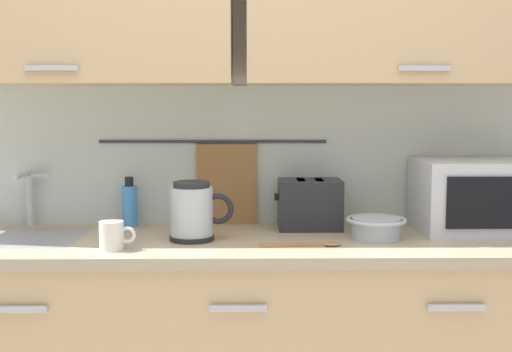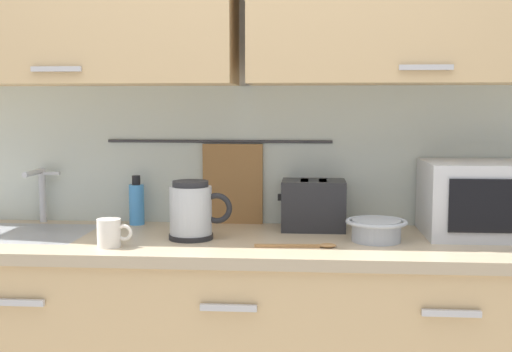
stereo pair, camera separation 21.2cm
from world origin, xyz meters
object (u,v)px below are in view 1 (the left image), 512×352
(mug_near_sink, at_px, (112,236))
(toaster, at_px, (310,204))
(mixing_bowl, at_px, (376,227))
(microwave, at_px, (480,196))
(dish_soap_bottle, at_px, (130,205))
(wooden_spoon, at_px, (310,245))
(electric_kettle, at_px, (193,212))

(mug_near_sink, height_order, toaster, toaster)
(mug_near_sink, xyz_separation_m, mixing_bowl, (0.90, 0.16, -0.00))
(toaster, bearing_deg, mug_near_sink, -152.30)
(toaster, bearing_deg, microwave, -5.84)
(dish_soap_bottle, height_order, wooden_spoon, dish_soap_bottle)
(microwave, bearing_deg, dish_soap_bottle, 174.97)
(mug_near_sink, height_order, mixing_bowl, mug_near_sink)
(microwave, relative_size, dish_soap_bottle, 2.35)
(dish_soap_bottle, relative_size, toaster, 0.77)
(mug_near_sink, distance_m, toaster, 0.77)
(microwave, bearing_deg, electric_kettle, -172.30)
(mug_near_sink, bearing_deg, mixing_bowl, 10.09)
(electric_kettle, height_order, mug_near_sink, electric_kettle)
(microwave, distance_m, mixing_bowl, 0.44)
(dish_soap_bottle, bearing_deg, mixing_bowl, -15.28)
(toaster, distance_m, wooden_spoon, 0.33)
(toaster, xyz_separation_m, wooden_spoon, (-0.03, -0.32, -0.09))
(microwave, xyz_separation_m, mug_near_sink, (-1.32, -0.29, -0.09))
(dish_soap_bottle, xyz_separation_m, mug_near_sink, (0.02, -0.41, -0.04))
(wooden_spoon, bearing_deg, dish_soap_bottle, 151.29)
(dish_soap_bottle, xyz_separation_m, wooden_spoon, (0.67, -0.37, -0.08))
(electric_kettle, relative_size, mixing_bowl, 1.06)
(microwave, relative_size, wooden_spoon, 1.66)
(microwave, xyz_separation_m, mixing_bowl, (-0.41, -0.13, -0.09))
(microwave, bearing_deg, wooden_spoon, -159.16)
(dish_soap_bottle, bearing_deg, mug_near_sink, -87.59)
(mixing_bowl, xyz_separation_m, wooden_spoon, (-0.25, -0.12, -0.04))
(dish_soap_bottle, distance_m, mug_near_sink, 0.41)
(dish_soap_bottle, bearing_deg, microwave, -5.03)
(mixing_bowl, bearing_deg, toaster, 137.63)
(mug_near_sink, height_order, wooden_spoon, mug_near_sink)
(dish_soap_bottle, bearing_deg, electric_kettle, -44.04)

